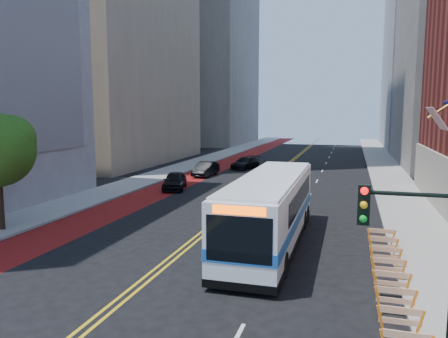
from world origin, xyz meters
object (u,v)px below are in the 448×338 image
traffic_signal (413,251)px  car_a (175,181)px  transit_bus (271,209)px  car_b (206,169)px  car_c (245,163)px

traffic_signal → car_a: traffic_signal is taller
transit_bus → car_b: 25.07m
car_a → car_b: (0.04, 8.59, -0.01)m
traffic_signal → transit_bus: bearing=115.0°
traffic_signal → car_a: size_ratio=1.10×
traffic_signal → car_c: (-13.78, 40.91, -3.01)m
traffic_signal → car_a: (-16.51, 25.23, -2.94)m
car_a → car_c: (2.73, 15.67, -0.07)m
transit_bus → car_a: transit_bus is taller
car_b → traffic_signal: bearing=-62.0°
transit_bus → car_c: bearing=105.8°
traffic_signal → car_a: bearing=123.2°
car_b → car_c: bearing=71.2°
traffic_signal → car_b: 37.74m
transit_bus → car_b: (-11.15, 22.42, -1.15)m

